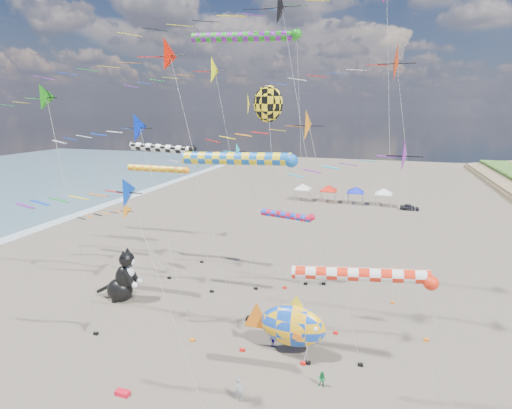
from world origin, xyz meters
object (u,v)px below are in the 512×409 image
object	(u,v)px
parked_car	(410,207)
person_adult	(239,390)
child_blue	(273,341)
cat_inflatable	(121,274)
fish_inflatable	(292,325)
child_green	(322,379)

from	to	relation	value
parked_car	person_adult	bearing A→B (deg)	168.97
person_adult	child_blue	xyz separation A→B (m)	(0.46, 6.19, -0.29)
person_adult	parked_car	world-z (taller)	person_adult
cat_inflatable	child_blue	size ratio (longest dim) A/B	5.20
fish_inflatable	child_blue	bearing A→B (deg)	162.96
cat_inflatable	fish_inflatable	world-z (taller)	cat_inflatable
person_adult	child_green	size ratio (longest dim) A/B	1.42
fish_inflatable	child_blue	xyz separation A→B (m)	(-1.54, 0.47, -1.83)
child_green	person_adult	bearing A→B (deg)	-136.27
child_green	child_blue	size ratio (longest dim) A/B	1.13
cat_inflatable	parked_car	bearing A→B (deg)	50.56
cat_inflatable	fish_inflatable	xyz separation A→B (m)	(16.92, -3.57, -0.22)
cat_inflatable	child_green	distance (m)	20.71
fish_inflatable	parked_car	size ratio (longest dim) A/B	1.94
child_green	parked_car	bearing A→B (deg)	93.65
child_blue	parked_car	bearing A→B (deg)	52.48
fish_inflatable	cat_inflatable	bearing A→B (deg)	168.09
person_adult	child_green	bearing A→B (deg)	8.49
cat_inflatable	person_adult	distance (m)	17.67
fish_inflatable	parked_car	distance (m)	48.98
cat_inflatable	child_green	size ratio (longest dim) A/B	4.62
cat_inflatable	child_blue	xyz separation A→B (m)	(15.39, -3.10, -2.05)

